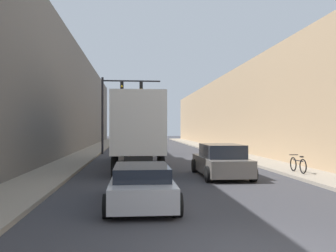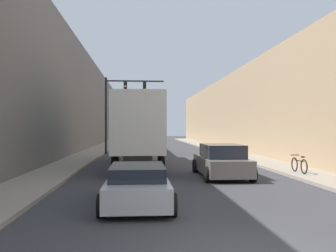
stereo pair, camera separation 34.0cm
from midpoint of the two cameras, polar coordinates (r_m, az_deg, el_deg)
The scene contains 9 objects.
sidewalk_right at distance 37.67m, azimuth 8.72°, elevation -3.76°, with size 2.35×80.00×0.15m.
sidewalk_left at distance 36.95m, azimuth -10.87°, elevation -3.83°, with size 2.35×80.00×0.15m.
building_right at distance 38.79m, azimuth 14.74°, elevation 2.23°, with size 6.00×80.00×8.11m.
building_left at distance 37.69m, azimuth -17.20°, elevation 4.04°, with size 6.00×80.00×10.39m.
semi_truck at distance 23.28m, azimuth -4.09°, elevation -0.39°, with size 2.59×13.09×4.12m.
sedan_car at distance 11.78m, azimuth -3.82°, elevation -8.90°, with size 2.09×4.76×1.23m.
suv_car at distance 18.35m, azimuth 8.65°, elevation -5.34°, with size 2.23×4.97×1.58m.
traffic_signal_gantry at distance 34.22m, azimuth -7.23°, elevation 3.63°, with size 5.32×0.35×6.92m.
parked_bicycle at distance 19.72m, azimuth 19.82°, elevation -5.62°, with size 0.44×1.82×0.86m.
Camera 2 is at (-1.95, -6.65, 2.38)m, focal length 40.00 mm.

